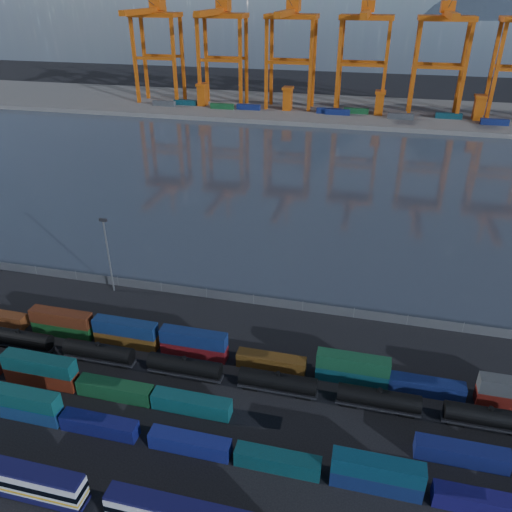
# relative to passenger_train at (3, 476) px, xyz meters

# --- Properties ---
(ground) EXTENTS (700.00, 700.00, 0.00)m
(ground) POSITION_rel_passenger_train_xyz_m (20.47, 20.56, -2.39)
(ground) COLOR black
(ground) RESTS_ON ground
(harbor_water) EXTENTS (700.00, 700.00, 0.00)m
(harbor_water) POSITION_rel_passenger_train_xyz_m (20.47, 125.56, -2.38)
(harbor_water) COLOR #2E3642
(harbor_water) RESTS_ON ground
(far_quay) EXTENTS (700.00, 70.00, 2.00)m
(far_quay) POSITION_rel_passenger_train_xyz_m (20.47, 230.56, -1.39)
(far_quay) COLOR #514F4C
(far_quay) RESTS_ON ground
(passenger_train) EXTENTS (74.43, 2.77, 4.75)m
(passenger_train) POSITION_rel_passenger_train_xyz_m (0.00, 0.00, 0.00)
(passenger_train) COLOR silver
(passenger_train) RESTS_ON ground
(container_row_south) EXTENTS (139.19, 2.34, 4.99)m
(container_row_south) POSITION_rel_passenger_train_xyz_m (19.31, 11.31, -0.56)
(container_row_south) COLOR #44474A
(container_row_south) RESTS_ON ground
(container_row_mid) EXTENTS (140.79, 2.48, 5.29)m
(container_row_mid) POSITION_rel_passenger_train_xyz_m (18.06, 18.29, -0.58)
(container_row_mid) COLOR #434549
(container_row_mid) RESTS_ON ground
(container_row_north) EXTENTS (140.45, 2.37, 5.05)m
(container_row_north) POSITION_rel_passenger_train_xyz_m (16.95, 30.57, -0.34)
(container_row_north) COLOR #101250
(container_row_north) RESTS_ON ground
(tanker_string) EXTENTS (90.23, 2.73, 3.91)m
(tanker_string) POSITION_rel_passenger_train_xyz_m (22.38, 25.28, -0.43)
(tanker_string) COLOR black
(tanker_string) RESTS_ON ground
(waterfront_fence) EXTENTS (160.12, 0.12, 2.20)m
(waterfront_fence) POSITION_rel_passenger_train_xyz_m (20.47, 48.56, -1.39)
(waterfront_fence) COLOR #595B5E
(waterfront_fence) RESTS_ON ground
(yard_light_mast) EXTENTS (1.60, 0.40, 16.60)m
(yard_light_mast) POSITION_rel_passenger_train_xyz_m (-9.53, 46.56, 6.91)
(yard_light_mast) COLOR slate
(yard_light_mast) RESTS_ON ground
(gantry_cranes) EXTENTS (199.73, 47.49, 64.31)m
(gantry_cranes) POSITION_rel_passenger_train_xyz_m (12.97, 223.85, 37.03)
(gantry_cranes) COLOR #C6520E
(gantry_cranes) RESTS_ON ground
(quay_containers) EXTENTS (172.58, 10.99, 2.60)m
(quay_containers) POSITION_rel_passenger_train_xyz_m (9.47, 216.02, 0.91)
(quay_containers) COLOR navy
(quay_containers) RESTS_ON far_quay
(straddle_carriers) EXTENTS (140.00, 7.00, 11.10)m
(straddle_carriers) POSITION_rel_passenger_train_xyz_m (17.97, 220.56, 5.43)
(straddle_carriers) COLOR #C6520E
(straddle_carriers) RESTS_ON far_quay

